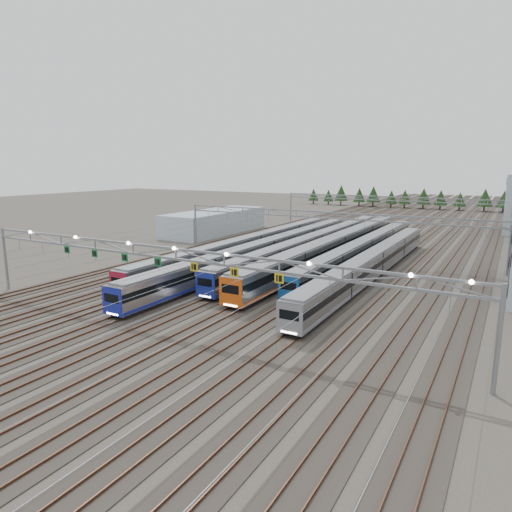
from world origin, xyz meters
The scene contains 13 objects.
ground centered at (0.00, 0.00, 0.00)m, with size 400.00×400.00×0.00m, color #47423A.
track_bed centered at (0.00, 100.00, 1.49)m, with size 54.00×260.00×5.42m.
train_a centered at (-11.25, 34.90, 2.03)m, with size 2.73×64.11×3.55m.
train_b centered at (-6.75, 31.13, 2.01)m, with size 2.71×66.89×3.53m.
train_c centered at (-2.25, 41.10, 2.03)m, with size 2.74×67.03×3.56m.
train_d centered at (2.25, 39.55, 2.17)m, with size 2.94×67.02×3.83m.
train_e centered at (6.75, 40.39, 1.96)m, with size 2.63×58.51×3.42m.
train_f centered at (11.25, 29.90, 2.00)m, with size 2.69×55.99×3.51m.
gantry_near centered at (-0.05, -0.12, 7.09)m, with size 56.36×0.61×8.08m.
gantry_mid centered at (0.00, 40.00, 6.39)m, with size 56.36×0.36×8.00m.
gantry_far centered at (0.00, 85.00, 6.39)m, with size 56.36×0.36×8.00m.
west_shed centered at (-33.30, 54.72, 2.58)m, with size 10.00×30.00×5.15m, color #ABBDCC.
treeline centered at (2.25, 141.11, 4.23)m, with size 100.10×5.60×7.02m.
Camera 1 is at (28.12, -33.72, 15.74)m, focal length 32.00 mm.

